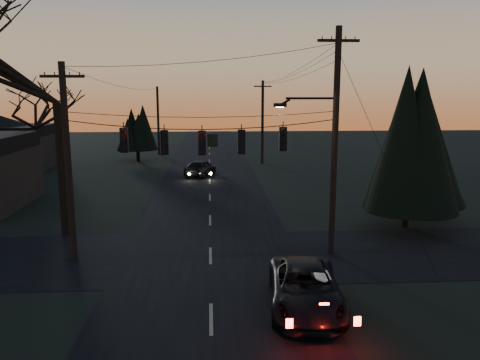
{
  "coord_description": "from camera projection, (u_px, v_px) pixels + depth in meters",
  "views": [
    {
      "loc": [
        0.01,
        -10.1,
        7.22
      ],
      "look_at": [
        1.33,
        9.98,
        3.47
      ],
      "focal_mm": 35.0,
      "sensor_mm": 36.0,
      "label": 1
    }
  ],
  "objects": [
    {
      "name": "suv_near",
      "position": [
        305.0,
        288.0,
        15.83
      ],
      "size": [
        2.88,
        5.32,
        1.42
      ],
      "primitive_type": "imported",
      "rotation": [
        0.0,
        0.0,
        -0.11
      ],
      "color": "black",
      "rests_on": "ground"
    },
    {
      "name": "utility_pole_right",
      "position": [
        331.0,
        253.0,
        21.4
      ],
      "size": [
        5.0,
        0.3,
        10.0
      ],
      "primitive_type": null,
      "color": "black",
      "rests_on": "ground"
    },
    {
      "name": "evergreen_right",
      "position": [
        410.0,
        143.0,
        24.78
      ],
      "size": [
        4.85,
        4.85,
        8.08
      ],
      "color": "black",
      "rests_on": "ground"
    },
    {
      "name": "main_road",
      "position": [
        210.0,
        204.0,
        30.85
      ],
      "size": [
        8.0,
        120.0,
        0.02
      ],
      "primitive_type": "cube",
      "color": "black",
      "rests_on": "ground"
    },
    {
      "name": "utility_pole_far_l",
      "position": [
        159.0,
        154.0,
        55.97
      ],
      "size": [
        0.3,
        0.3,
        8.0
      ],
      "primitive_type": null,
      "color": "black",
      "rests_on": "ground"
    },
    {
      "name": "evergreen_dist",
      "position": [
        137.0,
        130.0,
        49.78
      ],
      "size": [
        3.71,
        3.71,
        5.61
      ],
      "color": "black",
      "rests_on": "ground"
    },
    {
      "name": "sedan_oncoming_a",
      "position": [
        200.0,
        168.0,
        41.18
      ],
      "size": [
        3.13,
        4.66,
        1.47
      ],
      "primitive_type": "imported",
      "rotation": [
        0.0,
        0.0,
        2.79
      ],
      "color": "black",
      "rests_on": "ground"
    },
    {
      "name": "cross_road",
      "position": [
        210.0,
        256.0,
        21.04
      ],
      "size": [
        60.0,
        7.0,
        0.02
      ],
      "primitive_type": "cube",
      "color": "black",
      "rests_on": "ground"
    },
    {
      "name": "utility_pole_left",
      "position": [
        75.0,
        259.0,
        20.65
      ],
      "size": [
        1.8,
        0.3,
        8.5
      ],
      "primitive_type": null,
      "color": "black",
      "rests_on": "ground"
    },
    {
      "name": "house_left_far",
      "position": [
        0.0,
        142.0,
        44.78
      ],
      "size": [
        9.0,
        7.0,
        5.2
      ],
      "color": "black",
      "rests_on": "ground"
    },
    {
      "name": "span_signal_assembly",
      "position": [
        203.0,
        141.0,
        20.08
      ],
      "size": [
        11.5,
        0.44,
        1.65
      ],
      "color": "black",
      "rests_on": "ground"
    },
    {
      "name": "bare_tree_dist",
      "position": [
        34.0,
        105.0,
        36.25
      ],
      "size": [
        6.92,
        6.92,
        9.03
      ],
      "color": "black",
      "rests_on": "ground"
    },
    {
      "name": "bare_tree_left",
      "position": [
        53.0,
        46.0,
        22.62
      ],
      "size": [
        11.24,
        11.24,
        13.53
      ],
      "color": "black",
      "rests_on": "ground"
    },
    {
      "name": "utility_pole_far_r",
      "position": [
        262.0,
        163.0,
        48.86
      ],
      "size": [
        1.8,
        0.3,
        8.5
      ],
      "primitive_type": null,
      "color": "black",
      "rests_on": "ground"
    }
  ]
}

